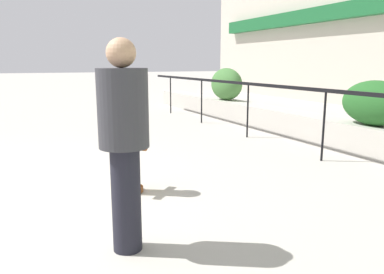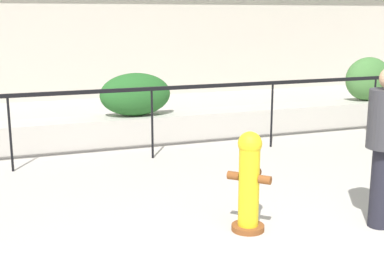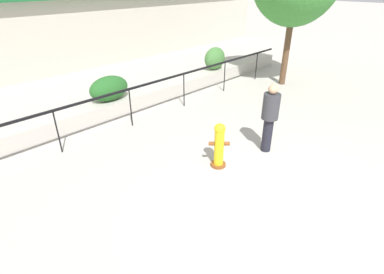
% 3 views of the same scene
% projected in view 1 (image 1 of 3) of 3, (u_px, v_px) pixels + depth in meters
% --- Properties ---
extents(planter_wall_low, '(18.00, 0.70, 0.50)m').
position_uv_depth(planter_wall_low, '(371.00, 140.00, 6.40)').
color(planter_wall_low, '#B7B2A8').
rests_on(planter_wall_low, ground).
extents(fence_railing_segment, '(15.00, 0.05, 1.15)m').
position_uv_depth(fence_railing_segment, '(326.00, 97.00, 5.80)').
color(fence_railing_segment, black).
rests_on(fence_railing_segment, ground).
extents(hedge_bush_0, '(1.28, 0.70, 0.90)m').
position_uv_depth(hedge_bush_0, '(226.00, 84.00, 10.63)').
color(hedge_bush_0, '#427538').
rests_on(hedge_bush_0, planter_wall_low).
extents(hedge_bush_1, '(1.27, 0.70, 0.76)m').
position_uv_depth(hedge_bush_1, '(375.00, 103.00, 6.27)').
color(hedge_bush_1, '#235B23').
rests_on(hedge_bush_1, planter_wall_low).
extents(fire_hydrant, '(0.50, 0.50, 1.08)m').
position_uv_depth(fire_hydrant, '(128.00, 148.00, 4.44)').
color(fire_hydrant, brown).
rests_on(fire_hydrant, ground).
extents(pedestrian, '(0.45, 0.45, 1.73)m').
position_uv_depth(pedestrian, '(124.00, 134.00, 2.96)').
color(pedestrian, black).
rests_on(pedestrian, ground).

